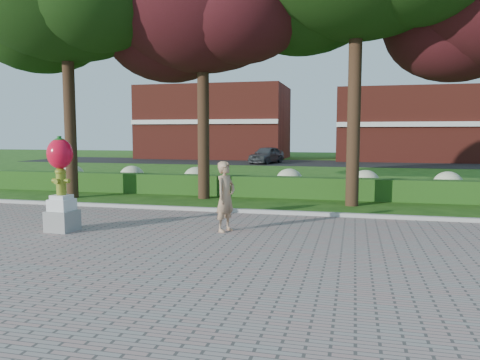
% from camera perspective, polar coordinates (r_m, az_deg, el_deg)
% --- Properties ---
extents(ground, '(100.00, 100.00, 0.00)m').
position_cam_1_polar(ground, '(11.69, -4.26, -6.54)').
color(ground, '#1F4812').
rests_on(ground, ground).
extents(walkway, '(40.00, 14.00, 0.04)m').
position_cam_1_polar(walkway, '(8.11, -13.23, -12.12)').
color(walkway, gray).
rests_on(walkway, ground).
extents(curb, '(40.00, 0.18, 0.15)m').
position_cam_1_polar(curb, '(14.51, -0.59, -3.81)').
color(curb, '#ADADA5').
rests_on(curb, ground).
extents(lawn_hedge, '(24.00, 0.70, 0.80)m').
position_cam_1_polar(lawn_hedge, '(18.33, 2.51, -0.79)').
color(lawn_hedge, '#184915').
rests_on(lawn_hedge, ground).
extents(hydrangea_row, '(20.10, 1.10, 0.99)m').
position_cam_1_polar(hydrangea_row, '(19.19, 4.77, -0.05)').
color(hydrangea_row, '#B8C697').
rests_on(hydrangea_row, ground).
extents(street, '(50.00, 8.00, 0.02)m').
position_cam_1_polar(street, '(39.10, 8.53, 2.06)').
color(street, black).
rests_on(street, ground).
extents(building_left, '(14.00, 8.00, 7.00)m').
position_cam_1_polar(building_left, '(46.87, -3.07, 6.99)').
color(building_left, maroon).
rests_on(building_left, ground).
extents(building_right, '(12.00, 8.00, 6.40)m').
position_cam_1_polar(building_right, '(45.08, 19.55, 6.34)').
color(building_right, maroon).
rests_on(building_right, ground).
extents(tree_mid_left, '(8.25, 7.04, 10.69)m').
position_cam_1_polar(tree_mid_left, '(18.49, -4.84, 20.82)').
color(tree_mid_left, black).
rests_on(tree_mid_left, ground).
extents(hydrant_sculpture, '(0.69, 0.69, 2.37)m').
position_cam_1_polar(hydrant_sculpture, '(12.42, -21.00, -0.13)').
color(hydrant_sculpture, gray).
rests_on(hydrant_sculpture, walkway).
extents(woman, '(0.60, 0.74, 1.75)m').
position_cam_1_polar(woman, '(11.61, -1.77, -2.02)').
color(woman, tan).
rests_on(woman, walkway).
extents(parked_car, '(2.65, 4.37, 1.39)m').
position_cam_1_polar(parked_car, '(38.13, 3.24, 3.09)').
color(parked_car, '#3A3D41').
rests_on(parked_car, street).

